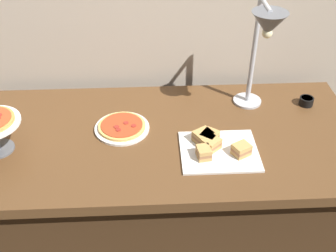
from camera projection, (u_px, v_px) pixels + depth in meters
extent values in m
plane|color=brown|center=(156.00, 241.00, 2.34)|extent=(8.00, 8.00, 0.00)
cube|color=#B7A893|center=(149.00, 1.00, 2.02)|extent=(4.40, 0.04, 2.40)
cube|color=brown|center=(154.00, 140.00, 1.90)|extent=(1.90, 0.84, 0.05)
cube|color=#3C2715|center=(155.00, 197.00, 2.13)|extent=(1.75, 0.74, 0.71)
cylinder|color=#B7BABF|center=(247.00, 101.00, 2.10)|extent=(0.14, 0.14, 0.01)
cylinder|color=#B7BABF|center=(254.00, 53.00, 1.94)|extent=(0.02, 0.02, 0.52)
cylinder|color=#B7BABF|center=(266.00, 5.00, 1.72)|extent=(0.02, 0.16, 0.02)
cone|color=#595B60|center=(269.00, 24.00, 1.68)|extent=(0.15, 0.15, 0.10)
sphere|color=#F9EAB2|center=(267.00, 33.00, 1.71)|extent=(0.04, 0.04, 0.04)
cylinder|color=white|center=(122.00, 128.00, 1.92)|extent=(0.25, 0.25, 0.01)
cylinder|color=#DBA856|center=(122.00, 126.00, 1.91)|extent=(0.22, 0.22, 0.01)
cylinder|color=#AD3D1E|center=(122.00, 125.00, 1.91)|extent=(0.19, 0.19, 0.00)
cylinder|color=maroon|center=(134.00, 126.00, 1.90)|extent=(0.02, 0.02, 0.00)
cylinder|color=maroon|center=(126.00, 123.00, 1.91)|extent=(0.02, 0.02, 0.00)
cylinder|color=maroon|center=(116.00, 127.00, 1.89)|extent=(0.02, 0.02, 0.00)
cylinder|color=maroon|center=(118.00, 130.00, 1.87)|extent=(0.02, 0.02, 0.00)
cube|color=white|center=(219.00, 151.00, 1.79)|extent=(0.33, 0.28, 0.01)
cube|color=tan|center=(203.00, 139.00, 1.83)|extent=(0.10, 0.10, 0.02)
cube|color=#9E6642|center=(203.00, 136.00, 1.82)|extent=(0.10, 0.10, 0.01)
cube|color=tan|center=(203.00, 134.00, 1.81)|extent=(0.10, 0.10, 0.02)
cube|color=tan|center=(204.00, 155.00, 1.75)|extent=(0.06, 0.07, 0.02)
cube|color=#9E6642|center=(204.00, 153.00, 1.74)|extent=(0.06, 0.07, 0.01)
cube|color=tan|center=(204.00, 150.00, 1.73)|extent=(0.06, 0.07, 0.02)
cube|color=tan|center=(209.00, 140.00, 1.83)|extent=(0.10, 0.10, 0.02)
cube|color=#9E6642|center=(209.00, 137.00, 1.82)|extent=(0.10, 0.10, 0.01)
cube|color=tan|center=(210.00, 134.00, 1.81)|extent=(0.10, 0.10, 0.02)
cube|color=tan|center=(211.00, 147.00, 1.79)|extent=(0.09, 0.09, 0.02)
cube|color=#9E6642|center=(211.00, 144.00, 1.78)|extent=(0.09, 0.09, 0.01)
cube|color=tan|center=(212.00, 141.00, 1.77)|extent=(0.09, 0.09, 0.02)
cube|color=tan|center=(241.00, 153.00, 1.76)|extent=(0.09, 0.08, 0.02)
cube|color=#9E6642|center=(241.00, 150.00, 1.75)|extent=(0.09, 0.08, 0.01)
cube|color=tan|center=(242.00, 147.00, 1.74)|extent=(0.09, 0.08, 0.02)
cylinder|color=black|center=(306.00, 101.00, 2.07)|extent=(0.07, 0.07, 0.04)
cylinder|color=#562D14|center=(307.00, 98.00, 2.06)|extent=(0.06, 0.06, 0.01)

